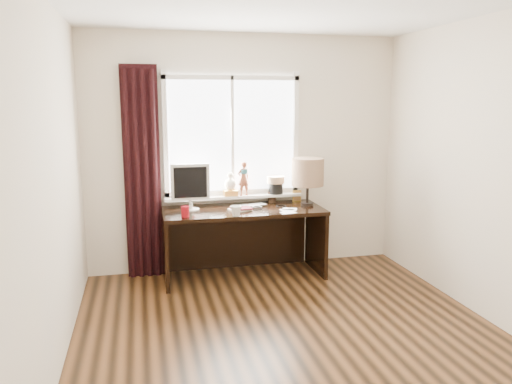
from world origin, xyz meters
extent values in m
cube|color=brown|center=(0.00, 0.00, 0.00)|extent=(3.50, 4.00, 0.00)
cube|color=beige|center=(0.00, 2.00, 1.30)|extent=(3.50, 0.00, 2.60)
cube|color=beige|center=(0.00, -2.00, 1.30)|extent=(3.50, 0.00, 2.60)
cube|color=beige|center=(-1.75, 0.00, 1.30)|extent=(0.00, 4.00, 2.60)
cube|color=beige|center=(1.75, 0.00, 1.30)|extent=(0.00, 4.00, 2.60)
imported|color=silver|center=(0.02, 1.72, 0.76)|extent=(0.35, 0.27, 0.02)
imported|color=white|center=(-0.24, 1.33, 0.81)|extent=(0.13, 0.13, 0.11)
cylinder|color=maroon|center=(-0.73, 1.41, 0.80)|extent=(0.08, 0.08, 0.11)
cube|color=white|center=(-0.15, 1.99, 1.50)|extent=(1.40, 0.02, 1.30)
cube|color=silver|center=(-0.15, 1.96, 0.88)|extent=(1.50, 0.05, 0.05)
cube|color=silver|center=(-0.15, 1.96, 2.12)|extent=(1.50, 0.05, 0.05)
cube|color=silver|center=(-0.88, 1.96, 1.50)|extent=(0.05, 0.05, 1.40)
cube|color=silver|center=(0.57, 1.96, 1.50)|extent=(0.05, 0.05, 1.40)
cube|color=silver|center=(-0.15, 1.96, 1.50)|extent=(0.03, 0.05, 1.30)
cube|color=silver|center=(-0.15, 1.91, 0.83)|extent=(1.52, 0.18, 0.03)
cylinder|color=#760601|center=(-0.66, 1.87, 0.96)|extent=(0.12, 0.12, 0.22)
cube|color=gold|center=(-0.19, 1.89, 0.88)|extent=(0.15, 0.12, 0.06)
sphere|color=beige|center=(-0.19, 1.89, 0.97)|extent=(0.13, 0.13, 0.13)
sphere|color=beige|center=(-0.19, 1.89, 1.07)|extent=(0.07, 0.07, 0.07)
imported|color=brown|center=(-0.04, 1.87, 1.04)|extent=(0.15, 0.12, 0.38)
cylinder|color=#1E4C51|center=(-0.04, 1.86, 1.12)|extent=(0.10, 0.10, 0.05)
cylinder|color=black|center=(0.33, 1.89, 0.91)|extent=(0.16, 0.16, 0.12)
cylinder|color=#8C6B4C|center=(0.33, 1.89, 1.01)|extent=(0.20, 0.20, 0.08)
cube|color=black|center=(-1.13, 1.92, 1.12)|extent=(0.38, 0.05, 2.25)
cylinder|color=black|center=(-1.27, 1.89, 1.10)|extent=(0.06, 0.06, 2.20)
cylinder|color=black|center=(-1.18, 1.89, 1.10)|extent=(0.06, 0.06, 2.20)
cylinder|color=black|center=(-1.09, 1.89, 1.10)|extent=(0.06, 0.06, 2.20)
cylinder|color=black|center=(-1.00, 1.89, 1.10)|extent=(0.06, 0.06, 2.20)
cube|color=black|center=(-0.10, 1.63, 0.73)|extent=(1.70, 0.70, 0.04)
cube|color=black|center=(-0.93, 1.63, 0.35)|extent=(0.04, 0.64, 0.71)
cube|color=black|center=(0.73, 1.63, 0.35)|extent=(0.04, 0.64, 0.71)
cube|color=black|center=(-0.10, 1.97, 0.35)|extent=(1.60, 0.03, 0.71)
cylinder|color=beige|center=(-0.65, 1.69, 0.76)|extent=(0.18, 0.18, 0.01)
cylinder|color=beige|center=(-0.65, 1.69, 0.81)|extent=(0.04, 0.04, 0.10)
cube|color=beige|center=(-0.65, 1.69, 1.05)|extent=(0.40, 0.04, 0.38)
cube|color=black|center=(-0.65, 1.67, 1.05)|extent=(0.34, 0.01, 0.32)
cube|color=beige|center=(-0.15, 1.57, 0.76)|extent=(0.26, 0.22, 0.02)
cube|color=#54141C|center=(-0.14, 1.56, 0.78)|extent=(0.23, 0.17, 0.01)
cylinder|color=black|center=(0.28, 1.90, 0.81)|extent=(0.09, 0.09, 0.12)
cylinder|color=black|center=(0.27, 1.91, 0.86)|extent=(0.01, 0.01, 0.22)
cylinder|color=black|center=(0.30, 1.89, 0.84)|extent=(0.01, 0.01, 0.19)
cylinder|color=black|center=(0.28, 1.91, 0.88)|extent=(0.01, 0.01, 0.25)
cylinder|color=black|center=(0.30, 1.91, 0.83)|extent=(0.01, 0.01, 0.17)
cube|color=gold|center=(0.57, 1.87, 0.81)|extent=(0.10, 0.02, 0.13)
cube|color=#996633|center=(0.57, 1.86, 0.81)|extent=(0.08, 0.01, 0.10)
cylinder|color=black|center=(0.62, 1.65, 0.77)|extent=(0.14, 0.14, 0.03)
cylinder|color=black|center=(0.62, 1.65, 0.89)|extent=(0.03, 0.03, 0.22)
cylinder|color=#9B7F65|center=(0.62, 1.65, 1.12)|extent=(0.35, 0.35, 0.30)
cube|color=white|center=(0.34, 1.46, 0.75)|extent=(0.16, 0.12, 0.00)
cube|color=white|center=(0.38, 1.51, 0.75)|extent=(0.18, 0.16, 0.00)
cube|color=white|center=(0.31, 1.35, 0.75)|extent=(0.18, 0.15, 0.00)
torus|color=black|center=(0.03, 1.60, 0.75)|extent=(0.15, 0.15, 0.01)
torus|color=black|center=(0.33, 1.65, 0.75)|extent=(0.12, 0.12, 0.01)
torus|color=black|center=(-0.02, 1.71, 0.75)|extent=(0.11, 0.11, 0.01)
camera|label=1|loc=(-1.15, -3.43, 1.90)|focal=35.00mm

